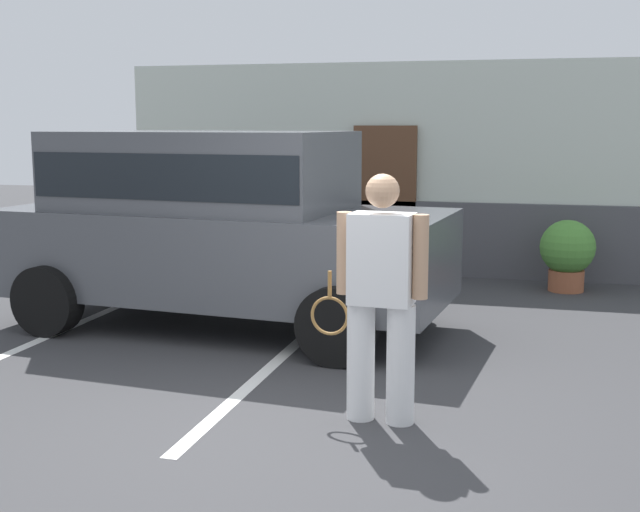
{
  "coord_description": "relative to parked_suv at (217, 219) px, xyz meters",
  "views": [
    {
      "loc": [
        1.7,
        -5.36,
        2.13
      ],
      "look_at": [
        -0.03,
        1.2,
        1.05
      ],
      "focal_mm": 46.78,
      "sensor_mm": 36.0,
      "label": 1
    }
  ],
  "objects": [
    {
      "name": "parking_stripe_1",
      "position": [
        1.01,
        -1.23,
        -1.14
      ],
      "size": [
        0.12,
        4.4,
        0.01
      ],
      "primitive_type": "cube",
      "color": "silver",
      "rests_on": "ground_plane"
    },
    {
      "name": "parking_stripe_0",
      "position": [
        -1.49,
        -1.23,
        -1.14
      ],
      "size": [
        0.12,
        4.4,
        0.01
      ],
      "primitive_type": "cube",
      "color": "silver",
      "rests_on": "ground_plane"
    },
    {
      "name": "tennis_player_man",
      "position": [
        2.19,
        -2.38,
        -0.22
      ],
      "size": [
        0.91,
        0.31,
        1.79
      ],
      "rotation": [
        0.0,
        0.0,
        3.07
      ],
      "color": "white",
      "rests_on": "ground_plane"
    },
    {
      "name": "house_frontage",
      "position": [
        1.55,
        3.75,
        0.25
      ],
      "size": [
        8.58,
        0.4,
        2.98
      ],
      "color": "silver",
      "rests_on": "ground_plane"
    },
    {
      "name": "parked_suv",
      "position": [
        0.0,
        0.0,
        0.0
      ],
      "size": [
        4.76,
        2.51,
        2.05
      ],
      "rotation": [
        0.0,
        0.0,
        -0.09
      ],
      "color": "#4C4F54",
      "rests_on": "ground_plane"
    },
    {
      "name": "ground_plane",
      "position": [
        1.55,
        -2.73,
        -1.15
      ],
      "size": [
        40.0,
        40.0,
        0.0
      ],
      "primitive_type": "plane",
      "color": "#38383A"
    },
    {
      "name": "potted_plant_by_porch",
      "position": [
        3.63,
        2.88,
        -0.64
      ],
      "size": [
        0.7,
        0.7,
        0.92
      ],
      "color": "#9E5638",
      "rests_on": "ground_plane"
    }
  ]
}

